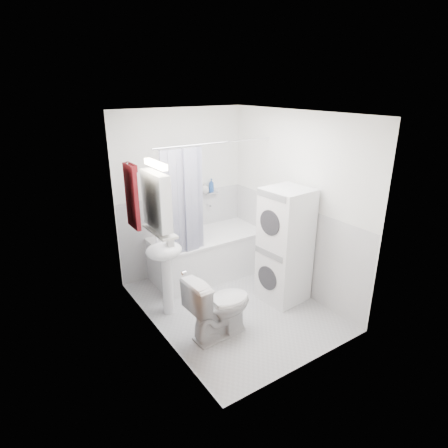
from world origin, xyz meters
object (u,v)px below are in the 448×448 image
bathtub (209,252)px  sink (165,262)px  washer_dryer (285,246)px  toilet (220,306)px

bathtub → sink: (-0.97, -0.60, 0.35)m
bathtub → washer_dryer: washer_dryer is taller
washer_dryer → toilet: bearing=-174.4°
bathtub → washer_dryer: 1.27m
sink → washer_dryer: 1.52m
washer_dryer → toilet: washer_dryer is taller
bathtub → washer_dryer: size_ratio=1.12×
sink → toilet: size_ratio=1.36×
bathtub → toilet: (-0.67, -1.32, 0.02)m
sink → toilet: 0.85m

